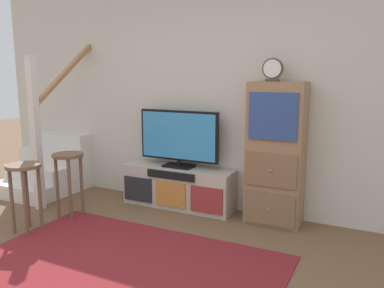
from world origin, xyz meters
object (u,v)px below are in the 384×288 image
at_px(media_console, 178,187).
at_px(desk_clock, 273,70).
at_px(side_cabinet, 275,155).
at_px(television, 179,137).
at_px(bar_stool_near, 25,182).
at_px(bar_stool_far, 69,170).

relative_size(media_console, desk_clock, 5.77).
relative_size(side_cabinet, desk_clock, 6.38).
bearing_deg(television, side_cabinet, -0.67).
height_order(media_console, bar_stool_near, bar_stool_near).
height_order(side_cabinet, bar_stool_near, side_cabinet).
xyz_separation_m(side_cabinet, bar_stool_near, (-2.19, -1.36, -0.23)).
bearing_deg(television, bar_stool_near, -126.65).
bearing_deg(bar_stool_far, side_cabinet, 21.12).
xyz_separation_m(side_cabinet, bar_stool_far, (-2.12, -0.82, -0.22)).
distance_m(television, bar_stool_far, 1.31).
distance_m(media_console, bar_stool_far, 1.29).
height_order(desk_clock, bar_stool_near, desk_clock).
bearing_deg(television, media_console, -90.00).
relative_size(media_console, television, 1.36).
distance_m(media_console, side_cabinet, 1.28).
bearing_deg(television, bar_stool_far, -138.86).
bearing_deg(bar_stool_near, desk_clock, 32.26).
height_order(television, side_cabinet, side_cabinet).
bearing_deg(desk_clock, media_console, 179.75).
bearing_deg(bar_stool_far, bar_stool_near, -97.13).
bearing_deg(side_cabinet, media_console, -179.50).
relative_size(television, bar_stool_far, 1.40).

